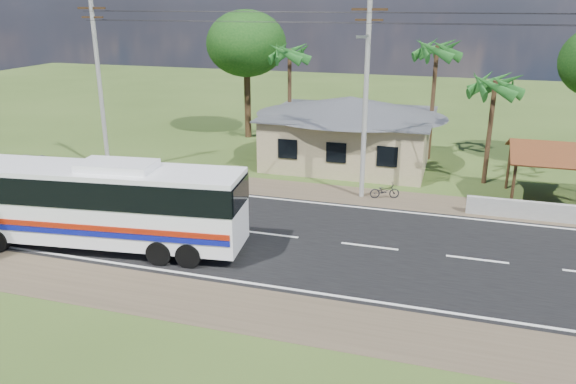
% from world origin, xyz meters
% --- Properties ---
extents(ground, '(120.00, 120.00, 0.00)m').
position_xyz_m(ground, '(0.00, 0.00, 0.00)').
color(ground, '#31491A').
rests_on(ground, ground).
extents(road, '(120.00, 16.00, 0.03)m').
position_xyz_m(road, '(0.00, 0.00, 0.01)').
color(road, black).
rests_on(road, ground).
extents(house, '(12.40, 10.00, 5.00)m').
position_xyz_m(house, '(1.00, 13.00, 2.64)').
color(house, tan).
rests_on(house, ground).
extents(waiting_shed, '(5.20, 4.48, 3.35)m').
position_xyz_m(waiting_shed, '(13.00, 8.50, 2.73)').
color(waiting_shed, '#3C2615').
rests_on(waiting_shed, ground).
extents(concrete_barrier, '(7.00, 0.30, 0.90)m').
position_xyz_m(concrete_barrier, '(12.00, 5.60, 0.45)').
color(concrete_barrier, '#9E9E99').
rests_on(concrete_barrier, ground).
extents(utility_poles, '(32.80, 2.22, 11.00)m').
position_xyz_m(utility_poles, '(2.67, 6.49, 5.77)').
color(utility_poles, '#9E9E99').
rests_on(utility_poles, ground).
extents(palm_near, '(2.80, 2.80, 6.70)m').
position_xyz_m(palm_near, '(9.50, 11.00, 5.71)').
color(palm_near, '#47301E').
rests_on(palm_near, ground).
extents(palm_mid, '(2.80, 2.80, 8.20)m').
position_xyz_m(palm_mid, '(6.00, 15.50, 7.16)').
color(palm_mid, '#47301E').
rests_on(palm_mid, ground).
extents(palm_far, '(2.80, 2.80, 7.70)m').
position_xyz_m(palm_far, '(-4.00, 16.00, 6.68)').
color(palm_far, '#47301E').
rests_on(palm_far, ground).
extents(tree_behind_house, '(6.00, 6.00, 9.61)m').
position_xyz_m(tree_behind_house, '(-8.00, 18.00, 7.12)').
color(tree_behind_house, '#47301E').
rests_on(tree_behind_house, ground).
extents(coach_bus, '(12.83, 4.13, 3.92)m').
position_xyz_m(coach_bus, '(-6.65, -3.42, 2.24)').
color(coach_bus, white).
rests_on(coach_bus, ground).
extents(motorcycle, '(1.69, 1.04, 0.84)m').
position_xyz_m(motorcycle, '(4.25, 6.59, 0.42)').
color(motorcycle, black).
rests_on(motorcycle, ground).
extents(small_car, '(3.09, 4.79, 1.52)m').
position_xyz_m(small_car, '(-17.15, 3.17, 0.76)').
color(small_car, '#2B2B2E').
rests_on(small_car, ground).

